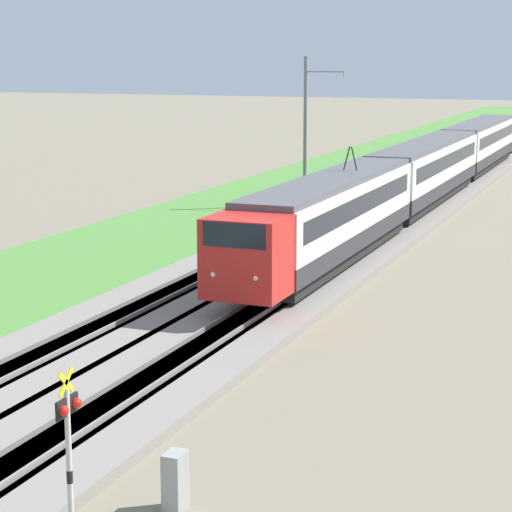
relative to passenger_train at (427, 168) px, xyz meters
The scene contains 9 objects.
ballast_main 6.98m from the passenger_train, 38.36° to the left, with size 240.00×4.40×0.30m.
ballast_adjacent 5.65m from the passenger_train, ahead, with size 240.00×4.40×0.30m.
track_main 6.98m from the passenger_train, 38.36° to the left, with size 240.00×1.57×0.45m.
track_adjacent 5.65m from the passenger_train, ahead, with size 240.00×1.57×0.45m.
grass_verge 11.25m from the passenger_train, 61.90° to the left, with size 240.00×11.63×0.12m.
passenger_train is the anchor object (origin of this frame).
crossing_signal_far 45.67m from the passenger_train, behind, with size 0.70×0.23×3.52m.
catenary_mast_mid 7.81m from the passenger_train, 113.24° to the left, with size 0.22×2.56×9.12m.
equipment_cabinet 43.66m from the passenger_train, behind, with size 0.55×0.39×1.24m.
Camera 1 is at (-15.72, -16.66, 9.15)m, focal length 70.00 mm.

